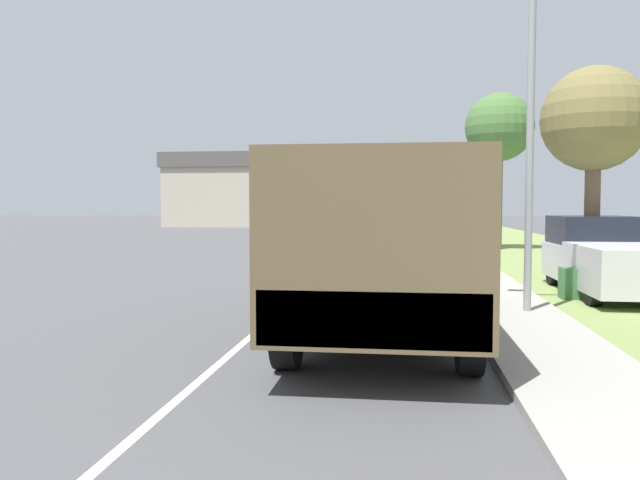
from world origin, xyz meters
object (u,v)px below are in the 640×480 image
military_truck (383,237)px  car_second_ahead (330,230)px  car_nearest_ahead (396,240)px  pickup_truck (608,258)px  car_fourth_ahead (357,220)px  lamp_post (520,79)px  car_third_ahead (395,223)px  car_farthest_ahead (366,217)px

military_truck → car_second_ahead: 26.28m
car_nearest_ahead → pickup_truck: bearing=-62.0°
car_fourth_ahead → pickup_truck: bearing=-78.2°
car_second_ahead → pickup_truck: (9.04, -20.72, 0.17)m
car_nearest_ahead → lamp_post: (2.38, -12.96, 3.69)m
car_second_ahead → lamp_post: lamp_post is taller
lamp_post → car_nearest_ahead: bearing=100.4°
car_third_ahead → car_farthest_ahead: (-3.62, 23.90, 0.05)m
car_fourth_ahead → car_farthest_ahead: size_ratio=1.00×
car_nearest_ahead → lamp_post: 13.69m
pickup_truck → car_fourth_ahead: bearing=101.8°
car_second_ahead → lamp_post: (6.35, -24.13, 3.74)m
car_second_ahead → car_fourth_ahead: size_ratio=1.09×
car_second_ahead → lamp_post: size_ratio=0.64×
car_third_ahead → lamp_post: lamp_post is taller
military_truck → pickup_truck: bearing=45.5°
car_fourth_ahead → pickup_truck: size_ratio=0.83×
lamp_post → car_fourth_ahead: bearing=97.7°
military_truck → car_fourth_ahead: size_ratio=1.79×
car_third_ahead → car_nearest_ahead: bearing=-89.2°
military_truck → car_fourth_ahead: bearing=94.6°
car_farthest_ahead → lamp_post: lamp_post is taller
car_second_ahead → car_third_ahead: 14.45m
car_nearest_ahead → car_farthest_ahead: car_farthest_ahead is taller
military_truck → car_nearest_ahead: bearing=89.7°
car_nearest_ahead → lamp_post: bearing=-79.6°
pickup_truck → lamp_post: lamp_post is taller
car_nearest_ahead → car_fourth_ahead: 34.45m
car_nearest_ahead → car_third_ahead: car_nearest_ahead is taller
car_third_ahead → car_fourth_ahead: (-3.69, 9.06, 0.01)m
car_third_ahead → lamp_post: size_ratio=0.55×
military_truck → pickup_truck: military_truck is taller
car_nearest_ahead → car_second_ahead: car_nearest_ahead is taller
pickup_truck → car_second_ahead: bearing=113.6°
car_third_ahead → military_truck: bearing=-89.6°
car_fourth_ahead → car_nearest_ahead: bearing=-83.3°
car_second_ahead → car_farthest_ahead: size_ratio=1.08×
car_fourth_ahead → car_farthest_ahead: bearing=89.8°
car_second_ahead → car_third_ahead: car_third_ahead is taller
car_fourth_ahead → car_farthest_ahead: (0.06, 14.84, 0.04)m
military_truck → car_third_ahead: bearing=90.4°
car_third_ahead → car_farthest_ahead: bearing=98.6°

